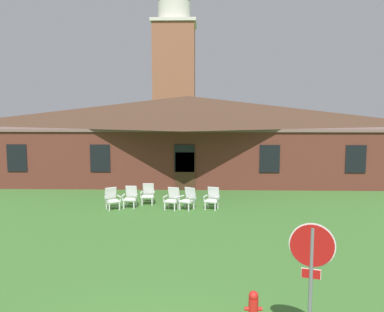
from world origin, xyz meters
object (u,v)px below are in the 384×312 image
(lawn_chair_middle, at_px, (172,198))
(fire_hydrant, at_px, (253,310))
(lawn_chair_near_door, at_px, (131,196))
(stop_sign, at_px, (311,263))
(lawn_chair_by_porch, at_px, (112,198))
(lawn_chair_right_end, at_px, (188,198))
(lawn_chair_far_side, at_px, (212,198))
(lawn_chair_left_end, at_px, (148,193))

(lawn_chair_middle, height_order, fire_hydrant, lawn_chair_middle)
(lawn_chair_near_door, height_order, fire_hydrant, lawn_chair_near_door)
(stop_sign, bearing_deg, fire_hydrant, 135.19)
(lawn_chair_by_porch, distance_m, lawn_chair_middle, 2.70)
(lawn_chair_right_end, bearing_deg, lawn_chair_near_door, 173.52)
(lawn_chair_middle, xyz_separation_m, lawn_chair_far_side, (1.79, 0.10, 0.00))
(lawn_chair_by_porch, height_order, lawn_chair_near_door, same)
(stop_sign, xyz_separation_m, lawn_chair_by_porch, (-5.98, 10.58, -1.24))
(lawn_chair_right_end, xyz_separation_m, fire_hydrant, (1.68, -9.77, -0.12))
(lawn_chair_near_door, relative_size, fire_hydrant, 1.21)
(lawn_chair_near_door, height_order, lawn_chair_right_end, same)
(fire_hydrant, bearing_deg, lawn_chair_middle, 103.68)
(lawn_chair_by_porch, distance_m, lawn_chair_right_end, 3.41)
(lawn_chair_left_end, xyz_separation_m, lawn_chair_far_side, (3.01, -0.82, 0.00))
(lawn_chair_left_end, bearing_deg, stop_sign, -68.79)
(lawn_chair_middle, distance_m, lawn_chair_right_end, 0.71)
(lawn_chair_left_end, distance_m, lawn_chair_far_side, 3.12)
(lawn_chair_by_porch, xyz_separation_m, lawn_chair_far_side, (4.49, 0.20, 0.00))
(lawn_chair_right_end, distance_m, lawn_chair_far_side, 1.09)
(lawn_chair_far_side, bearing_deg, lawn_chair_right_end, -174.12)
(lawn_chair_by_porch, xyz_separation_m, lawn_chair_middle, (2.70, 0.10, 0.00))
(lawn_chair_left_end, distance_m, fire_hydrant, 11.29)
(stop_sign, distance_m, fire_hydrant, 1.85)
(lawn_chair_left_end, distance_m, lawn_chair_middle, 1.52)
(lawn_chair_middle, height_order, lawn_chair_right_end, same)
(lawn_chair_by_porch, relative_size, lawn_chair_near_door, 1.00)
(stop_sign, xyz_separation_m, lawn_chair_far_side, (-1.49, 10.77, -1.24))
(lawn_chair_near_door, relative_size, lawn_chair_middle, 1.00)
(lawn_chair_near_door, relative_size, lawn_chair_right_end, 1.00)
(lawn_chair_near_door, distance_m, lawn_chair_left_end, 0.95)
(lawn_chair_middle, bearing_deg, fire_hydrant, -76.32)
(stop_sign, xyz_separation_m, lawn_chair_middle, (-3.28, 10.68, -1.24))
(lawn_chair_left_end, relative_size, lawn_chair_right_end, 1.00)
(lawn_chair_by_porch, bearing_deg, lawn_chair_middle, 2.12)
(lawn_chair_near_door, bearing_deg, lawn_chair_right_end, -6.48)
(lawn_chair_far_side, height_order, fire_hydrant, lawn_chair_far_side)
(lawn_chair_right_end, relative_size, lawn_chair_far_side, 1.00)
(stop_sign, height_order, lawn_chair_middle, stop_sign)
(lawn_chair_right_end, bearing_deg, fire_hydrant, -80.26)
(lawn_chair_middle, bearing_deg, stop_sign, -72.94)
(lawn_chair_by_porch, height_order, lawn_chair_right_end, same)
(lawn_chair_by_porch, distance_m, lawn_chair_left_end, 1.79)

